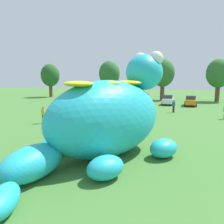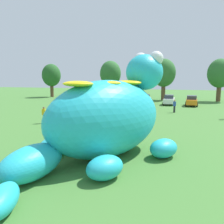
{
  "view_description": "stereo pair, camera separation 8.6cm",
  "coord_description": "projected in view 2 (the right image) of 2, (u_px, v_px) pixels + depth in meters",
  "views": [
    {
      "loc": [
        4.93,
        -11.49,
        4.69
      ],
      "look_at": [
        0.74,
        2.07,
        2.53
      ],
      "focal_mm": 36.41,
      "sensor_mm": 36.0,
      "label": 1
    },
    {
      "loc": [
        5.01,
        -11.46,
        4.69
      ],
      "look_at": [
        0.74,
        2.07,
        2.53
      ],
      "focal_mm": 36.41,
      "sensor_mm": 36.0,
      "label": 2
    }
  ],
  "objects": [
    {
      "name": "car_white",
      "position": [
        169.0,
        100.0,
        39.31
      ],
      "size": [
        1.95,
        4.1,
        1.72
      ],
      "color": "white",
      "rests_on": "ground"
    },
    {
      "name": "spectator_near_inflatable",
      "position": [
        44.0,
        115.0,
        23.4
      ],
      "size": [
        0.38,
        0.26,
        1.71
      ],
      "color": "black",
      "rests_on": "ground"
    },
    {
      "name": "tree_far_left",
      "position": [
        51.0,
        75.0,
        54.56
      ],
      "size": [
        4.45,
        4.45,
        7.89
      ],
      "color": "brown",
      "rests_on": "ground"
    },
    {
      "name": "ground_plane",
      "position": [
        89.0,
        160.0,
        13.0
      ],
      "size": [
        160.0,
        160.0,
        0.0
      ],
      "primitive_type": "plane",
      "color": "#427533"
    },
    {
      "name": "tree_mid_left",
      "position": [
        164.0,
        73.0,
        46.81
      ],
      "size": [
        4.79,
        4.79,
        8.51
      ],
      "color": "brown",
      "rests_on": "ground"
    },
    {
      "name": "car_silver",
      "position": [
        145.0,
        99.0,
        40.63
      ],
      "size": [
        2.18,
        4.22,
        1.72
      ],
      "color": "#B7BABF",
      "rests_on": "ground"
    },
    {
      "name": "tree_centre_left",
      "position": [
        220.0,
        74.0,
        43.84
      ],
      "size": [
        4.67,
        4.67,
        8.29
      ],
      "color": "brown",
      "rests_on": "ground"
    },
    {
      "name": "car_orange",
      "position": [
        192.0,
        101.0,
        37.7
      ],
      "size": [
        2.02,
        4.14,
        1.72
      ],
      "color": "orange",
      "rests_on": "ground"
    },
    {
      "name": "car_black",
      "position": [
        125.0,
        99.0,
        41.69
      ],
      "size": [
        2.13,
        4.2,
        1.72
      ],
      "color": "black",
      "rests_on": "ground"
    },
    {
      "name": "spectator_wandering",
      "position": [
        89.0,
        128.0,
        17.29
      ],
      "size": [
        0.38,
        0.26,
        1.71
      ],
      "color": "#726656",
      "rests_on": "ground"
    },
    {
      "name": "car_red",
      "position": [
        85.0,
        97.0,
        44.25
      ],
      "size": [
        2.15,
        4.2,
        1.72
      ],
      "color": "red",
      "rests_on": "ground"
    },
    {
      "name": "car_blue",
      "position": [
        102.0,
        98.0,
        42.6
      ],
      "size": [
        2.23,
        4.24,
        1.72
      ],
      "color": "#2347B7",
      "rests_on": "ground"
    },
    {
      "name": "tree_left",
      "position": [
        110.0,
        74.0,
        51.47
      ],
      "size": [
        4.74,
        4.74,
        8.42
      ],
      "color": "brown",
      "rests_on": "ground"
    },
    {
      "name": "giant_inflatable_creature",
      "position": [
        107.0,
        118.0,
        13.41
      ],
      "size": [
        8.57,
        12.6,
        6.42
      ],
      "color": "#23B2C6",
      "rests_on": "ground"
    },
    {
      "name": "spectator_by_cars",
      "position": [
        174.0,
        106.0,
        30.56
      ],
      "size": [
        0.38,
        0.26,
        1.71
      ],
      "color": "black",
      "rests_on": "ground"
    }
  ]
}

